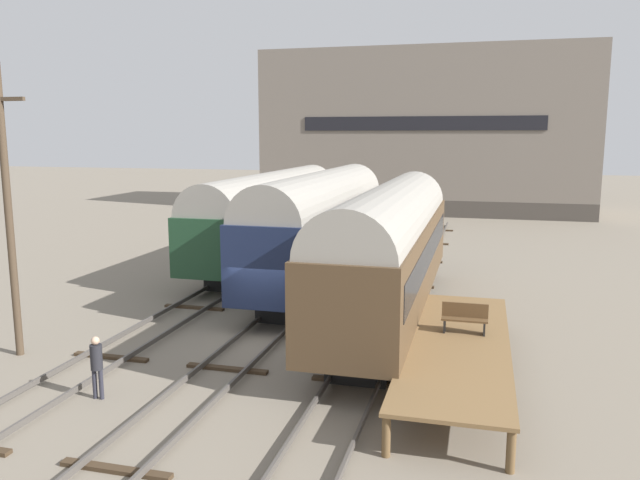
# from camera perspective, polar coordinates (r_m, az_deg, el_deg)

# --- Properties ---
(ground_plane) EXTENTS (200.00, 200.00, 0.00)m
(ground_plane) POSITION_cam_1_polar(r_m,az_deg,el_deg) (22.25, -5.43, -9.04)
(ground_plane) COLOR slate
(track_left) EXTENTS (2.60, 60.00, 0.26)m
(track_left) POSITION_cam_1_polar(r_m,az_deg,el_deg) (23.83, -14.61, -7.68)
(track_left) COLOR #4C4742
(track_left) RESTS_ON ground
(track_middle) EXTENTS (2.60, 60.00, 0.26)m
(track_middle) POSITION_cam_1_polar(r_m,az_deg,el_deg) (22.20, -5.43, -8.69)
(track_middle) COLOR #4C4742
(track_middle) RESTS_ON ground
(track_right) EXTENTS (2.60, 60.00, 0.26)m
(track_right) POSITION_cam_1_polar(r_m,az_deg,el_deg) (21.22, 4.93, -9.56)
(track_right) COLOR #4C4742
(track_right) RESTS_ON ground
(train_car_green) EXTENTS (3.11, 17.84, 5.07)m
(train_car_green) POSITION_cam_1_polar(r_m,az_deg,el_deg) (34.76, -4.47, 2.58)
(train_car_green) COLOR black
(train_car_green) RESTS_ON ground
(train_car_navy) EXTENTS (3.05, 16.38, 5.41)m
(train_car_navy) POSITION_cam_1_polar(r_m,az_deg,el_deg) (29.32, 0.07, 1.72)
(train_car_navy) COLOR black
(train_car_navy) RESTS_ON ground
(train_car_brown) EXTENTS (3.00, 16.87, 5.29)m
(train_car_brown) POSITION_cam_1_polar(r_m,az_deg,el_deg) (23.81, 6.45, -0.34)
(train_car_brown) COLOR black
(train_car_brown) RESTS_ON ground
(station_platform) EXTENTS (2.96, 10.70, 1.07)m
(station_platform) POSITION_cam_1_polar(r_m,az_deg,el_deg) (19.09, 12.50, -9.31)
(station_platform) COLOR brown
(station_platform) RESTS_ON ground
(bench) EXTENTS (1.40, 0.40, 0.91)m
(bench) POSITION_cam_1_polar(r_m,az_deg,el_deg) (19.82, 13.09, -6.89)
(bench) COLOR brown
(bench) RESTS_ON station_platform
(person_worker) EXTENTS (0.32, 0.32, 1.76)m
(person_worker) POSITION_cam_1_polar(r_m,az_deg,el_deg) (18.15, -19.76, -10.41)
(person_worker) COLOR #282833
(person_worker) RESTS_ON ground
(utility_pole) EXTENTS (1.80, 0.24, 9.28)m
(utility_pole) POSITION_cam_1_polar(r_m,az_deg,el_deg) (21.93, -26.62, 2.59)
(utility_pole) COLOR #473828
(utility_pole) RESTS_ON ground
(warehouse_building) EXTENTS (29.42, 10.96, 14.63)m
(warehouse_building) POSITION_cam_1_polar(r_m,az_deg,el_deg) (60.36, 9.68, 9.69)
(warehouse_building) COLOR #46403A
(warehouse_building) RESTS_ON ground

